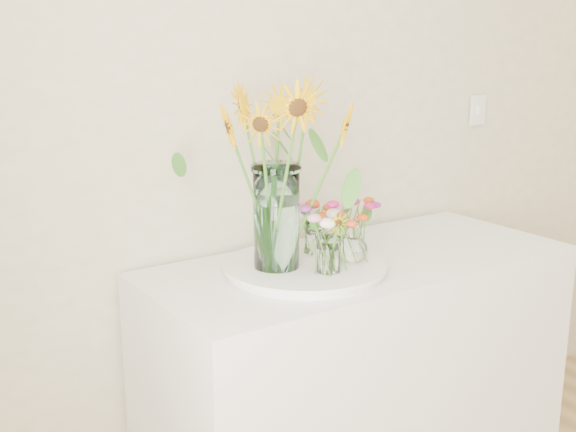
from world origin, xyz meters
The scene contains 10 objects.
counter centered at (-0.46, 1.93, 0.45)m, with size 1.40×0.60×0.90m, color white.
tray centered at (-0.69, 1.92, 0.91)m, with size 0.47×0.47×0.03m, color white.
mason_jar centered at (-0.78, 1.94, 1.08)m, with size 0.13×0.13×0.31m, color #BFF6F3.
sunflower_bouquet centered at (-0.78, 1.94, 1.23)m, with size 0.64×0.64×0.60m, color #EAAB04, non-canonical shape.
small_vase_a centered at (-0.68, 1.82, 0.98)m, with size 0.07×0.07×0.12m, color white.
wildflower_posy_a centered at (-0.68, 1.82, 1.03)m, with size 0.21×0.21×0.21m, color #D04812, non-canonical shape.
small_vase_b centered at (-0.55, 1.87, 0.99)m, with size 0.09×0.09×0.13m, color white, non-canonical shape.
wildflower_posy_b centered at (-0.55, 1.87, 1.03)m, with size 0.21×0.21×0.22m, color #D04812, non-canonical shape.
small_vase_c centered at (-0.60, 1.99, 0.98)m, with size 0.06×0.06×0.11m, color white.
wildflower_posy_c centered at (-0.60, 1.99, 1.02)m, with size 0.21×0.21×0.20m, color #D04812, non-canonical shape.
Camera 1 is at (-1.89, 0.24, 1.60)m, focal length 45.00 mm.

